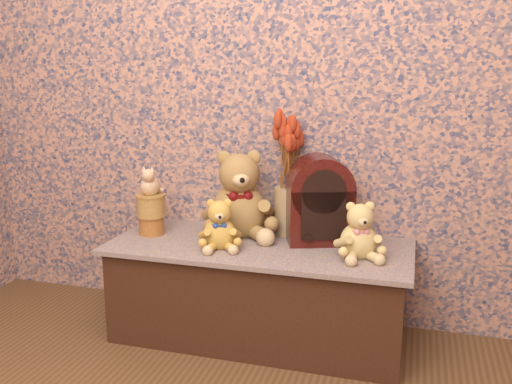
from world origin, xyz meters
TOP-DOWN VIEW (x-y plane):
  - display_shelf at (0.00, 1.23)m, footprint 1.29×0.56m
  - teddy_large at (-0.13, 1.34)m, footprint 0.46×0.49m
  - teddy_medium at (-0.15, 1.14)m, footprint 0.24×0.26m
  - teddy_small at (0.42, 1.19)m, footprint 0.27×0.29m
  - cathedral_radio at (0.24, 1.35)m, footprint 0.32×0.28m
  - ceramic_vase at (0.08, 1.42)m, footprint 0.13×0.13m
  - dried_stalks at (0.08, 1.42)m, footprint 0.27×0.27m
  - biscuit_tin_lower at (-0.51, 1.24)m, footprint 0.15×0.15m
  - biscuit_tin_upper at (-0.51, 1.24)m, footprint 0.14×0.14m
  - cat_figurine at (-0.51, 1.24)m, footprint 0.13×0.14m

SIDE VIEW (x-z plane):
  - display_shelf at x=0.00m, z-range 0.00..0.42m
  - biscuit_tin_lower at x=-0.51m, z-range 0.42..0.51m
  - ceramic_vase at x=0.08m, z-range 0.42..0.64m
  - teddy_medium at x=-0.15m, z-range 0.42..0.65m
  - teddy_small at x=0.42m, z-range 0.42..0.67m
  - biscuit_tin_upper at x=-0.51m, z-range 0.51..0.61m
  - cathedral_radio at x=0.24m, z-range 0.42..0.80m
  - teddy_large at x=-0.13m, z-range 0.42..0.84m
  - cat_figurine at x=-0.51m, z-range 0.61..0.75m
  - dried_stalks at x=0.08m, z-range 0.64..1.07m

